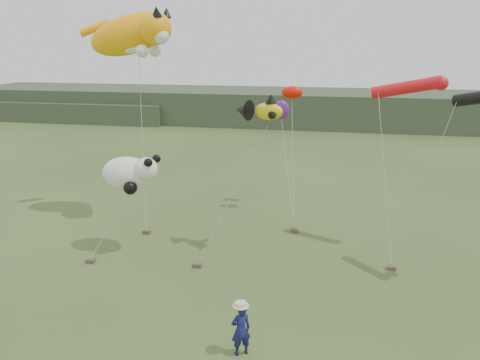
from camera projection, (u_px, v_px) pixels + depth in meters
The scene contains 9 objects.
ground at pixel (234, 316), 17.17m from camera, with size 120.00×120.00×0.00m, color #385123.
headland at pixel (283, 107), 59.31m from camera, with size 90.00×13.00×4.00m.
festival_attendant at pixel (241, 330), 14.81m from camera, with size 0.65×0.43×1.78m, color #151751.
sandbag_anchors at pixel (223, 250), 22.47m from camera, with size 13.76×5.76×0.19m.
cat_kite at pixel (135, 34), 24.54m from camera, with size 5.89×3.14×3.12m.
fish_kite at pixel (259, 110), 20.99m from camera, with size 2.56×1.69×1.24m.
tube_kites at pixel (442, 90), 19.84m from camera, with size 5.64×5.08×1.22m.
panda_kite at pixel (130, 173), 21.73m from camera, with size 2.83×1.83×1.76m.
misc_kites at pixel (286, 102), 26.99m from camera, with size 1.76×1.86×2.07m.
Camera 1 is at (3.20, -14.76, 9.57)m, focal length 35.00 mm.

